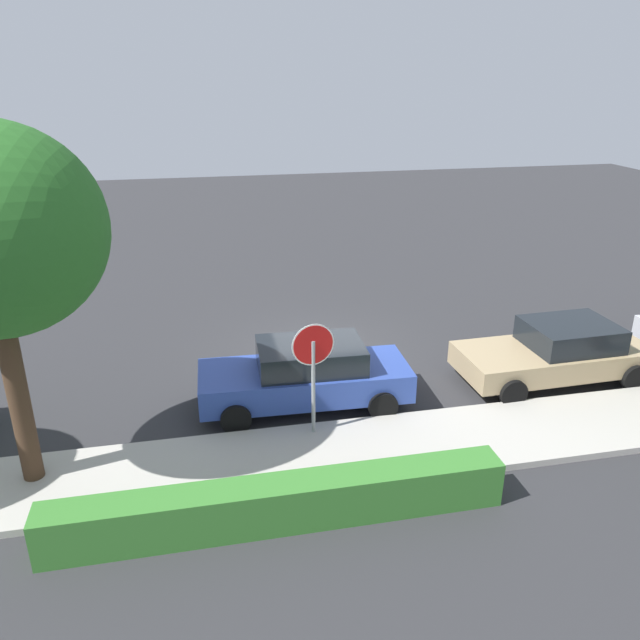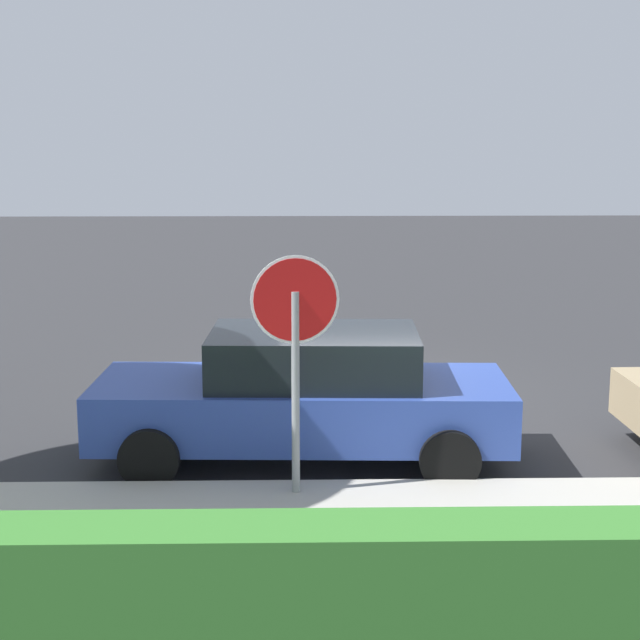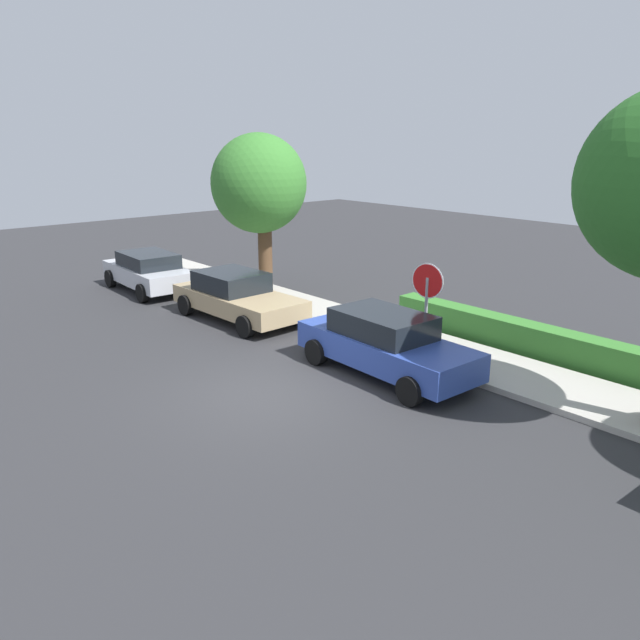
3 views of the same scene
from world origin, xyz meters
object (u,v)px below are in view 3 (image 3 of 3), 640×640
(stop_sign, at_px, (427,294))
(parked_car_blue, at_px, (385,343))
(parked_car_silver, at_px, (148,271))
(street_tree_near_corner, at_px, (259,185))
(parked_car_tan, at_px, (237,296))

(stop_sign, height_order, parked_car_blue, stop_sign)
(parked_car_silver, relative_size, street_tree_near_corner, 0.77)
(parked_car_blue, distance_m, parked_car_tan, 6.13)
(parked_car_tan, height_order, street_tree_near_corner, street_tree_near_corner)
(stop_sign, xyz_separation_m, parked_car_tan, (-6.23, -1.34, -1.02))
(parked_car_blue, relative_size, street_tree_near_corner, 0.84)
(parked_car_blue, bearing_deg, parked_car_tan, -179.79)
(parked_car_blue, bearing_deg, stop_sign, 85.71)
(parked_car_silver, distance_m, street_tree_near_corner, 5.13)
(parked_car_blue, distance_m, parked_car_silver, 11.23)
(stop_sign, distance_m, parked_car_silver, 11.49)
(parked_car_blue, bearing_deg, street_tree_near_corner, 163.47)
(parked_car_blue, bearing_deg, parked_car_silver, -177.98)
(parked_car_blue, xyz_separation_m, parked_car_silver, (-11.22, -0.40, -0.03))
(parked_car_blue, height_order, parked_car_silver, parked_car_blue)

